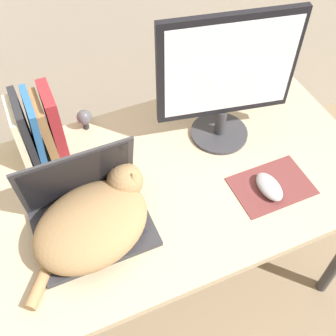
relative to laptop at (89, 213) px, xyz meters
The scene contains 8 objects.
desk 0.25m from the laptop, 15.44° to the left, with size 1.40×0.72×0.71m.
laptop is the anchor object (origin of this frame).
cat 0.04m from the laptop, 80.01° to the right, with size 0.42×0.35×0.14m.
external_monitor 0.56m from the laptop, 18.18° to the left, with size 0.42×0.19×0.45m.
mousepad 0.56m from the laptop, ahead, with size 0.24×0.17×0.00m.
computer_mouse 0.54m from the laptop, 11.31° to the right, with size 0.06×0.11×0.03m.
book_row 0.33m from the laptop, 100.54° to the left, with size 0.14×0.16×0.24m.
webcam 0.39m from the laptop, 75.54° to the left, with size 0.05×0.05×0.08m.
Camera 1 is at (-0.27, -0.38, 1.75)m, focal length 45.00 mm.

